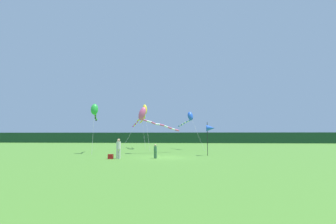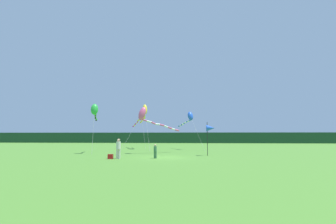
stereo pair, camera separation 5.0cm
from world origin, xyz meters
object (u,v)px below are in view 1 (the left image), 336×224
(person_child, at_px, (155,150))
(kite_blue, at_px, (189,117))
(banner_flag_pole, at_px, (210,128))
(kite_magenta, at_px, (140,117))
(person_adult, at_px, (118,148))
(cooler_box, at_px, (111,157))
(kite_green, at_px, (95,110))
(kite_yellow, at_px, (145,111))
(kite_rainbow, at_px, (145,116))

(person_child, height_order, kite_blue, kite_blue)
(banner_flag_pole, bearing_deg, kite_magenta, 126.83)
(person_adult, bearing_deg, cooler_box, -170.88)
(kite_magenta, xyz_separation_m, kite_green, (-3.29, -11.61, -0.08))
(kite_magenta, bearing_deg, kite_blue, -18.69)
(kite_blue, height_order, kite_yellow, kite_yellow)
(cooler_box, xyz_separation_m, kite_yellow, (0.28, 16.03, 5.64))
(kite_blue, bearing_deg, banner_flag_pole, -78.75)
(kite_magenta, bearing_deg, person_child, -74.43)
(person_adult, relative_size, kite_blue, 0.28)
(banner_flag_pole, bearing_deg, kite_yellow, 128.19)
(cooler_box, bearing_deg, kite_rainbow, 73.96)
(kite_magenta, bearing_deg, cooler_box, -87.48)
(person_adult, distance_m, kite_yellow, 16.64)
(kite_green, bearing_deg, kite_blue, 38.08)
(person_child, bearing_deg, kite_magenta, 105.57)
(person_child, distance_m, kite_yellow, 16.43)
(kite_magenta, bearing_deg, banner_flag_pole, -53.17)
(kite_green, bearing_deg, banner_flag_pole, -8.61)
(person_child, height_order, kite_yellow, kite_yellow)
(kite_green, bearing_deg, cooler_box, -57.58)
(person_adult, height_order, banner_flag_pole, banner_flag_pole)
(kite_green, xyz_separation_m, kite_yellow, (4.36, 9.60, 0.76))
(banner_flag_pole, height_order, kite_blue, kite_blue)
(kite_magenta, relative_size, kite_green, 1.08)
(cooler_box, bearing_deg, kite_yellow, 89.02)
(person_adult, height_order, cooler_box, person_adult)
(person_adult, height_order, person_child, person_adult)
(person_child, bearing_deg, cooler_box, -167.75)
(person_child, xyz_separation_m, kite_yellow, (-3.72, 15.16, 5.13))
(person_adult, xyz_separation_m, kite_rainbow, (1.29, 6.78, 3.46))
(kite_magenta, height_order, kite_green, kite_magenta)
(banner_flag_pole, relative_size, kite_blue, 0.55)
(person_child, relative_size, cooler_box, 2.88)
(cooler_box, height_order, kite_rainbow, kite_rainbow)
(person_child, relative_size, kite_yellow, 0.16)
(kite_green, height_order, kite_rainbow, kite_green)
(banner_flag_pole, bearing_deg, cooler_box, -155.10)
(kite_magenta, relative_size, kite_rainbow, 0.96)
(cooler_box, height_order, kite_green, kite_green)
(kite_rainbow, bearing_deg, kite_yellow, 100.57)
(kite_rainbow, bearing_deg, kite_green, -175.65)
(kite_green, xyz_separation_m, kite_rainbow, (6.06, 0.46, -0.62))
(person_child, distance_m, kite_magenta, 18.38)
(person_adult, bearing_deg, kite_magenta, 94.72)
(person_child, relative_size, kite_blue, 0.20)
(person_child, height_order, kite_rainbow, kite_rainbow)
(kite_yellow, xyz_separation_m, kite_rainbow, (1.71, -9.14, -1.37))
(kite_magenta, bearing_deg, kite_yellow, -62.07)
(kite_blue, bearing_deg, kite_rainbow, -122.07)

